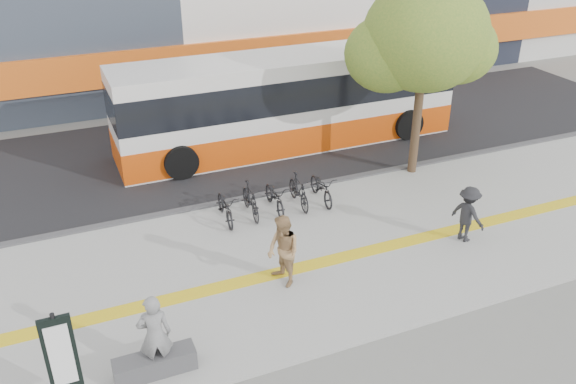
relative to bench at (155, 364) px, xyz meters
name	(u,v)px	position (x,y,z in m)	size (l,w,h in m)	color
ground	(258,308)	(2.60, 1.20, -0.30)	(120.00, 120.00, 0.00)	slate
sidewalk	(237,272)	(2.60, 2.70, -0.27)	(40.00, 7.00, 0.08)	gray
tactile_strip	(244,281)	(2.60, 2.20, -0.22)	(40.00, 0.45, 0.01)	gold
street	(169,158)	(2.60, 10.20, -0.28)	(40.00, 8.00, 0.06)	black
curb	(200,208)	(2.60, 6.20, -0.23)	(40.00, 0.25, 0.14)	#353538
bench	(155,364)	(0.00, 0.00, 0.00)	(1.60, 0.45, 0.45)	#353538
signboard	(61,355)	(-1.60, -0.31, 1.06)	(0.55, 0.10, 2.20)	black
street_tree	(423,37)	(9.78, 6.02, 4.21)	(4.40, 3.80, 6.31)	#352218
bus	(288,104)	(6.93, 9.70, 1.30)	(12.32, 2.92, 3.28)	silver
bicycle_row	(275,196)	(4.61, 5.20, 0.23)	(3.71, 1.71, 0.98)	black
seated_woman	(155,335)	(0.07, 0.05, 0.68)	(0.66, 0.43, 1.81)	black
pedestrian_tan	(283,251)	(3.46, 1.78, 0.68)	(0.88, 0.68, 1.80)	#9E7A50
pedestrian_dark	(468,214)	(8.73, 1.71, 0.56)	(1.01, 0.58, 1.57)	black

